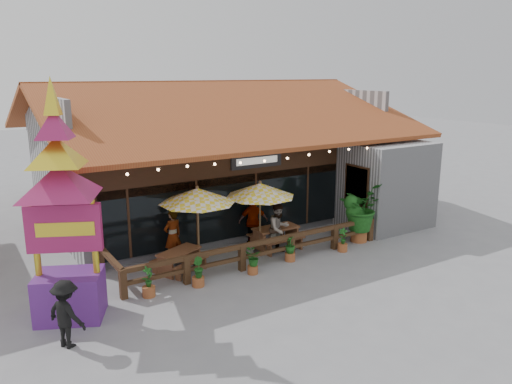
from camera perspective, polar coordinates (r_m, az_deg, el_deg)
ground at (r=18.49m, az=4.35°, el=-6.87°), size 100.00×100.00×0.00m
restaurant_building at (r=23.49m, az=-4.61°, el=3.10°), size 15.50×14.73×6.09m
patio_railing at (r=16.90m, az=-1.29°, el=-6.61°), size 10.00×2.60×0.92m
umbrella_left at (r=16.73m, az=-6.71°, el=-0.45°), size 3.31×3.31×2.77m
umbrella_right at (r=17.75m, az=0.47°, el=0.21°), size 3.14×3.14×2.69m
picnic_table_left at (r=16.79m, az=-8.77°, el=-7.37°), size 1.89×1.79×0.72m
picnic_table_right at (r=18.71m, az=2.28°, el=-4.80°), size 1.71×1.48×0.82m
thai_sign_tower at (r=13.54m, az=-21.48°, el=0.55°), size 3.35×3.35×6.82m
tropical_plant at (r=19.62m, az=11.83°, el=-1.83°), size 2.17×2.08×2.33m
diner_a at (r=17.42m, az=-9.49°, el=-4.98°), size 0.79×0.61×1.91m
diner_b at (r=18.04m, az=2.62°, el=-4.20°), size 1.00×0.82×1.89m
diner_c at (r=18.89m, az=-0.32°, el=-3.36°), size 1.20×0.85×1.89m
pedestrian at (r=12.98m, az=-20.89°, el=-12.88°), size 1.10×1.26×1.69m
planter_a at (r=15.17m, az=-12.20°, el=-10.23°), size 0.40×0.38×0.94m
planter_b at (r=15.60m, az=-6.64°, el=-9.22°), size 0.38×0.38×0.93m
planter_c at (r=16.38m, az=-0.38°, el=-7.78°), size 0.68×0.67×0.84m
planter_d at (r=17.52m, az=3.92°, el=-6.52°), size 0.48×0.48×0.90m
planter_e at (r=18.68m, az=9.88°, el=-5.60°), size 0.37×0.38×0.89m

